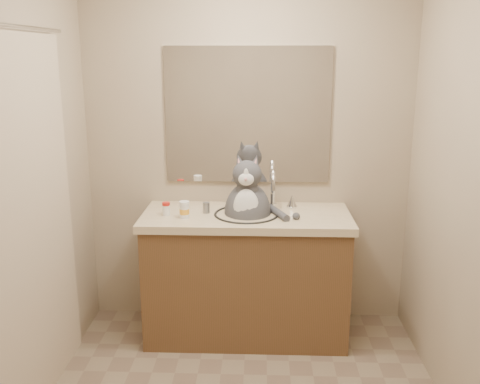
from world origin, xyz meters
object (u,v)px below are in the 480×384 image
Objects in this scene: cat at (248,208)px; pill_bottle_redcap at (166,209)px; pill_bottle_orange at (184,210)px; grey_canister at (206,208)px.

cat is 0.52m from pill_bottle_redcap.
pill_bottle_orange is at bearing -160.99° from cat.
grey_canister is at bearing 42.34° from pill_bottle_orange.
pill_bottle_orange is at bearing -137.66° from grey_canister.
grey_canister is at bearing -177.62° from cat.
cat is at bearing -1.18° from grey_canister.
pill_bottle_orange is 1.54× the size of grey_canister.
cat is 0.27m from grey_canister.
pill_bottle_orange is (0.12, -0.05, 0.01)m from pill_bottle_redcap.
grey_canister is (0.25, 0.06, -0.01)m from pill_bottle_redcap.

